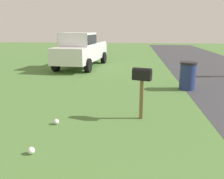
% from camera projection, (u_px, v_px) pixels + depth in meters
% --- Properties ---
extents(mailbox, '(0.34, 0.52, 1.37)m').
position_uv_depth(mailbox, '(142.00, 78.00, 6.21)').
color(mailbox, brown).
rests_on(mailbox, ground).
extents(pickup_truck, '(5.62, 2.58, 2.09)m').
position_uv_depth(pickup_truck, '(81.00, 49.00, 14.63)').
color(pickup_truck, silver).
rests_on(pickup_truck, ground).
extents(trash_bin, '(0.64, 0.64, 1.08)m').
position_uv_depth(trash_bin, '(188.00, 76.00, 9.40)').
color(trash_bin, navy).
rests_on(trash_bin, ground).
extents(litter_bag_near_hydrant, '(0.14, 0.14, 0.14)m').
position_uv_depth(litter_bag_near_hydrant, '(31.00, 151.00, 4.64)').
color(litter_bag_near_hydrant, silver).
rests_on(litter_bag_near_hydrant, ground).
extents(litter_bag_by_mailbox, '(0.14, 0.14, 0.14)m').
position_uv_depth(litter_bag_by_mailbox, '(56.00, 122.00, 6.06)').
color(litter_bag_by_mailbox, silver).
rests_on(litter_bag_by_mailbox, ground).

